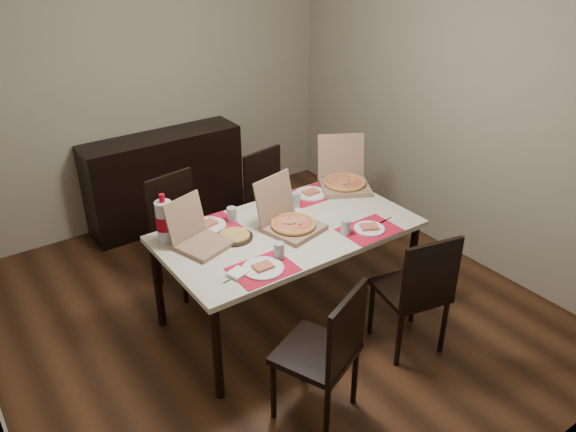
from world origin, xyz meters
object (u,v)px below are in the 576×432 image
at_px(sideboard, 165,180).
at_px(pizza_box_center, 290,222).
at_px(chair_near_left, 327,350).
at_px(dining_table, 288,237).
at_px(chair_far_right, 272,199).
at_px(chair_near_right, 417,289).
at_px(soda_bottle, 165,221).
at_px(dip_bowl, 294,215).
at_px(chair_far_left, 181,227).

height_order(sideboard, pizza_box_center, pizza_box_center).
bearing_deg(chair_near_left, dining_table, 67.39).
relative_size(chair_near_left, pizza_box_center, 2.00).
bearing_deg(dining_table, chair_far_right, 63.11).
relative_size(sideboard, chair_near_right, 1.61).
bearing_deg(soda_bottle, chair_near_right, -42.93).
relative_size(sideboard, soda_bottle, 4.29).
xyz_separation_m(dining_table, soda_bottle, (-0.77, 0.34, 0.21)).
height_order(dining_table, chair_near_right, chair_near_right).
bearing_deg(soda_bottle, dip_bowl, -13.69).
height_order(chair_far_left, dip_bowl, chair_far_left).
xyz_separation_m(chair_near_left, soda_bottle, (-0.38, 1.28, 0.39)).
bearing_deg(dip_bowl, pizza_box_center, -135.49).
height_order(chair_far_left, soda_bottle, soda_bottle).
relative_size(chair_near_right, dip_bowl, 7.60).
xyz_separation_m(chair_far_left, dip_bowl, (0.58, -0.74, 0.25)).
bearing_deg(chair_far_right, sideboard, 117.49).
height_order(dining_table, dip_bowl, dip_bowl).
xyz_separation_m(chair_far_left, pizza_box_center, (0.44, -0.87, 0.30)).
bearing_deg(chair_near_right, pizza_box_center, 120.21).
distance_m(chair_near_right, chair_far_right, 1.68).
relative_size(dining_table, chair_near_left, 1.94).
relative_size(chair_near_right, soda_bottle, 2.66).
xyz_separation_m(chair_near_left, chair_far_right, (0.83, 1.80, 0.00)).
relative_size(chair_far_right, dip_bowl, 7.60).
distance_m(chair_far_left, pizza_box_center, 1.02).
relative_size(chair_near_left, chair_far_right, 1.00).
distance_m(chair_near_left, chair_far_right, 1.98).
bearing_deg(dip_bowl, chair_near_left, -116.68).
distance_m(chair_near_right, chair_far_left, 1.91).
xyz_separation_m(sideboard, dining_table, (0.11, -1.91, 0.23)).
bearing_deg(pizza_box_center, sideboard, 93.45).
height_order(sideboard, chair_far_right, chair_far_right).
bearing_deg(chair_near_left, chair_far_left, 91.44).
distance_m(chair_near_right, pizza_box_center, 0.98).
relative_size(dining_table, dip_bowl, 14.72).
bearing_deg(chair_near_left, soda_bottle, 106.54).
height_order(sideboard, chair_far_left, chair_far_left).
bearing_deg(chair_near_left, chair_far_right, 65.30).
bearing_deg(chair_far_right, chair_near_left, -114.70).
relative_size(chair_far_left, pizza_box_center, 2.00).
bearing_deg(dip_bowl, dining_table, -139.56).
relative_size(chair_far_left, chair_far_right, 1.00).
relative_size(dining_table, soda_bottle, 5.15).
relative_size(sideboard, pizza_box_center, 3.23).
bearing_deg(dip_bowl, sideboard, 97.94).
height_order(chair_far_right, pizza_box_center, pizza_box_center).
relative_size(dining_table, chair_far_left, 1.94).
height_order(dining_table, pizza_box_center, pizza_box_center).
relative_size(dining_table, chair_near_right, 1.94).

